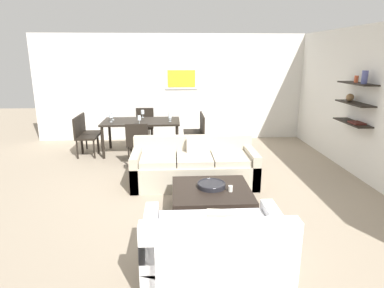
{
  "coord_description": "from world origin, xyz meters",
  "views": [
    {
      "loc": [
        -0.37,
        -5.05,
        2.2
      ],
      "look_at": [
        -0.07,
        0.2,
        0.75
      ],
      "focal_mm": 30.66,
      "sensor_mm": 36.0,
      "label": 1
    }
  ],
  "objects": [
    {
      "name": "wine_glass_left_far",
      "position": [
        -1.75,
        2.36,
        0.87
      ],
      "size": [
        0.07,
        0.07,
        0.18
      ],
      "color": "silver",
      "rests_on": "dining_table"
    },
    {
      "name": "dining_chair_left_far",
      "position": [
        -2.36,
        2.46,
        0.5
      ],
      "size": [
        0.44,
        0.44,
        0.88
      ],
      "color": "black",
      "rests_on": "ground"
    },
    {
      "name": "candle_jar",
      "position": [
        0.39,
        -0.94,
        0.42
      ],
      "size": [
        0.06,
        0.06,
        0.08
      ],
      "primitive_type": "cylinder",
      "color": "silver",
      "rests_on": "coffee_table"
    },
    {
      "name": "back_wall_unit",
      "position": [
        0.3,
        3.53,
        1.35
      ],
      "size": [
        8.4,
        0.09,
        2.7
      ],
      "color": "silver",
      "rests_on": "ground"
    },
    {
      "name": "dining_chair_head",
      "position": [
        -1.1,
        3.12,
        0.5
      ],
      "size": [
        0.44,
        0.44,
        0.88
      ],
      "color": "black",
      "rests_on": "ground"
    },
    {
      "name": "dining_chair_foot",
      "position": [
        -1.1,
        1.38,
        0.5
      ],
      "size": [
        0.44,
        0.44,
        0.88
      ],
      "color": "black",
      "rests_on": "ground"
    },
    {
      "name": "ground_plane",
      "position": [
        0.0,
        0.0,
        0.0
      ],
      "size": [
        18.0,
        18.0,
        0.0
      ],
      "primitive_type": "plane",
      "color": "gray"
    },
    {
      "name": "right_wall_shelf_unit",
      "position": [
        3.03,
        0.6,
        1.35
      ],
      "size": [
        0.34,
        8.2,
        2.7
      ],
      "color": "silver",
      "rests_on": "ground"
    },
    {
      "name": "coffee_table",
      "position": [
        0.14,
        -0.83,
        0.19
      ],
      "size": [
        1.09,
        1.02,
        0.38
      ],
      "color": "black",
      "rests_on": "ground"
    },
    {
      "name": "wine_glass_left_near",
      "position": [
        -1.75,
        2.14,
        0.88
      ],
      "size": [
        0.08,
        0.08,
        0.17
      ],
      "color": "silver",
      "rests_on": "dining_table"
    },
    {
      "name": "dining_chair_right_near",
      "position": [
        0.17,
        2.04,
        0.5
      ],
      "size": [
        0.44,
        0.44,
        0.88
      ],
      "color": "black",
      "rests_on": "ground"
    },
    {
      "name": "wine_glass_right_near",
      "position": [
        -0.45,
        2.14,
        0.85
      ],
      "size": [
        0.07,
        0.07,
        0.15
      ],
      "color": "silver",
      "rests_on": "dining_table"
    },
    {
      "name": "dining_table",
      "position": [
        -1.1,
        2.25,
        0.68
      ],
      "size": [
        1.72,
        0.92,
        0.75
      ],
      "color": "black",
      "rests_on": "ground"
    },
    {
      "name": "wine_glass_right_far",
      "position": [
        -0.45,
        2.36,
        0.87
      ],
      "size": [
        0.07,
        0.07,
        0.17
      ],
      "color": "silver",
      "rests_on": "dining_table"
    },
    {
      "name": "wine_glass_foot",
      "position": [
        -1.1,
        1.85,
        0.88
      ],
      "size": [
        0.07,
        0.07,
        0.19
      ],
      "color": "silver",
      "rests_on": "dining_table"
    },
    {
      "name": "sofa_beige",
      "position": [
        -0.02,
        0.34,
        0.29
      ],
      "size": [
        2.13,
        0.9,
        0.78
      ],
      "color": "#B2A893",
      "rests_on": "ground"
    },
    {
      "name": "dining_chair_right_far",
      "position": [
        0.17,
        2.46,
        0.5
      ],
      "size": [
        0.44,
        0.44,
        0.88
      ],
      "color": "black",
      "rests_on": "ground"
    },
    {
      "name": "wine_glass_head",
      "position": [
        -1.1,
        2.65,
        0.87
      ],
      "size": [
        0.08,
        0.08,
        0.17
      ],
      "color": "silver",
      "rests_on": "dining_table"
    },
    {
      "name": "decorative_bowl",
      "position": [
        0.15,
        -0.78,
        0.42
      ],
      "size": [
        0.4,
        0.4,
        0.07
      ],
      "color": "black",
      "rests_on": "coffee_table"
    },
    {
      "name": "dining_chair_left_near",
      "position": [
        -2.36,
        2.04,
        0.5
      ],
      "size": [
        0.44,
        0.44,
        0.88
      ],
      "color": "black",
      "rests_on": "ground"
    },
    {
      "name": "loveseat_white",
      "position": [
        0.03,
        -2.16,
        0.29
      ],
      "size": [
        1.44,
        0.9,
        0.78
      ],
      "color": "white",
      "rests_on": "ground"
    }
  ]
}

